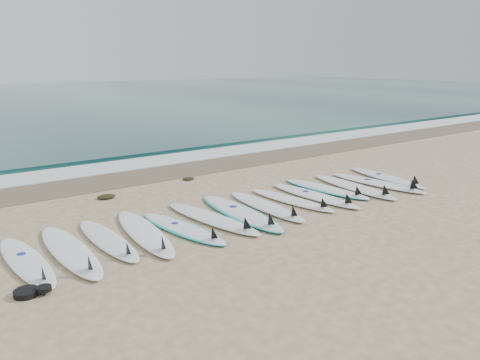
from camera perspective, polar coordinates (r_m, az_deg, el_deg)
ground at (r=9.67m, az=1.46°, el=-3.71°), size 120.00×120.00×0.00m
wet_sand_band at (r=13.04m, az=-9.54°, el=0.90°), size 120.00×1.80×0.01m
foam_band at (r=14.27m, az=-12.07°, el=2.01°), size 120.00×1.40×0.04m
wave_crest at (r=15.63m, az=-14.34°, el=3.05°), size 120.00×1.00×0.10m
surfboard_0 at (r=7.85m, az=-24.53°, el=-9.06°), size 0.63×2.42×0.31m
surfboard_1 at (r=7.98m, az=-19.90°, el=-8.15°), size 0.56×2.66×0.34m
surfboard_2 at (r=8.27m, az=-15.71°, el=-7.08°), size 0.52×2.37×0.30m
surfboard_3 at (r=8.44m, az=-11.48°, el=-6.32°), size 0.86×2.72×0.34m
surfboard_4 at (r=8.58m, az=-6.86°, el=-5.88°), size 0.91×2.39×0.30m
surfboard_5 at (r=9.01m, az=-3.23°, el=-4.71°), size 0.91×2.68×0.34m
surfboard_6 at (r=9.36m, az=0.17°, el=-3.98°), size 0.83×2.83×0.35m
surfboard_7 at (r=9.75m, az=3.34°, el=-3.22°), size 0.63×2.53×0.32m
surfboard_8 at (r=10.24m, az=6.54°, el=-2.46°), size 0.78×2.39×0.30m
surfboard_9 at (r=10.62m, az=9.27°, el=-1.90°), size 0.68×2.61×0.33m
surfboard_10 at (r=11.27m, az=10.49°, el=-1.06°), size 0.86×2.51×0.31m
surfboard_11 at (r=11.55m, az=13.88°, el=-0.80°), size 0.79×2.73×0.34m
surfboard_12 at (r=12.06m, az=16.59°, el=-0.35°), size 0.84×2.67×0.34m
surfboard_13 at (r=12.69m, az=17.57°, el=0.29°), size 0.88×2.65×0.33m
seaweed_near at (r=10.90m, az=-15.99°, el=-1.96°), size 0.41×0.32×0.08m
seaweed_far at (r=12.17m, az=-6.29°, el=0.17°), size 0.32×0.25×0.06m
leash_coil at (r=6.90m, az=-24.20°, el=-12.32°), size 0.46×0.36×0.11m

